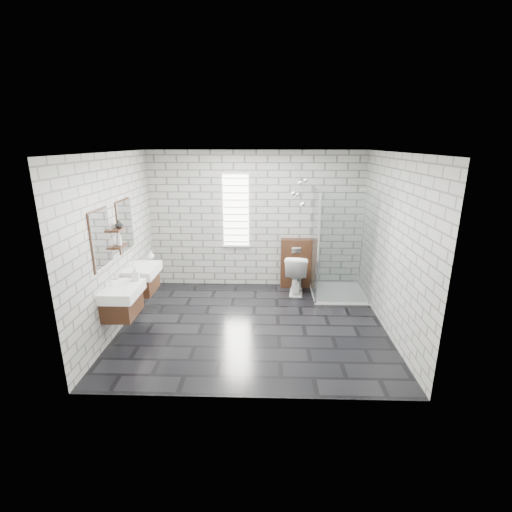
{
  "coord_description": "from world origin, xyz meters",
  "views": [
    {
      "loc": [
        0.21,
        -5.42,
        2.84
      ],
      "look_at": [
        0.04,
        0.35,
        1.06
      ],
      "focal_mm": 26.0,
      "sensor_mm": 36.0,
      "label": 1
    }
  ],
  "objects_px": {
    "vanity_left": "(120,293)",
    "vanity_right": "(140,272)",
    "shower_enclosure": "(335,272)",
    "toilet": "(296,273)",
    "cistern_panel": "(296,263)"
  },
  "relations": [
    {
      "from": "vanity_right",
      "to": "cistern_panel",
      "type": "bearing_deg",
      "value": 25.89
    },
    {
      "from": "vanity_left",
      "to": "shower_enclosure",
      "type": "height_order",
      "value": "shower_enclosure"
    },
    {
      "from": "shower_enclosure",
      "to": "toilet",
      "type": "distance_m",
      "value": 0.75
    },
    {
      "from": "shower_enclosure",
      "to": "toilet",
      "type": "xyz_separation_m",
      "value": [
        -0.7,
        0.25,
        -0.12
      ]
    },
    {
      "from": "toilet",
      "to": "cistern_panel",
      "type": "bearing_deg",
      "value": -83.39
    },
    {
      "from": "shower_enclosure",
      "to": "toilet",
      "type": "height_order",
      "value": "shower_enclosure"
    },
    {
      "from": "shower_enclosure",
      "to": "cistern_panel",
      "type": "bearing_deg",
      "value": 143.59
    },
    {
      "from": "cistern_panel",
      "to": "shower_enclosure",
      "type": "xyz_separation_m",
      "value": [
        0.7,
        -0.52,
        0.0
      ]
    },
    {
      "from": "vanity_right",
      "to": "shower_enclosure",
      "type": "xyz_separation_m",
      "value": [
        3.41,
        0.8,
        -0.25
      ]
    },
    {
      "from": "vanity_left",
      "to": "vanity_right",
      "type": "xyz_separation_m",
      "value": [
        0.0,
        0.91,
        0.0
      ]
    },
    {
      "from": "vanity_left",
      "to": "vanity_right",
      "type": "distance_m",
      "value": 0.91
    },
    {
      "from": "shower_enclosure",
      "to": "vanity_left",
      "type": "bearing_deg",
      "value": -153.44
    },
    {
      "from": "vanity_left",
      "to": "vanity_right",
      "type": "relative_size",
      "value": 1.0
    },
    {
      "from": "cistern_panel",
      "to": "shower_enclosure",
      "type": "distance_m",
      "value": 0.87
    },
    {
      "from": "vanity_right",
      "to": "toilet",
      "type": "height_order",
      "value": "vanity_right"
    }
  ]
}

